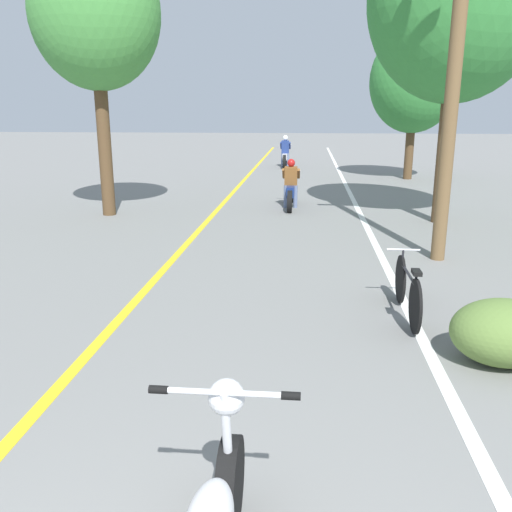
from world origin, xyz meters
TOP-DOWN VIEW (x-y plane):
  - lane_stripe_center at (-1.70, 13.09)m, footprint 0.14×48.00m
  - lane_stripe_edge at (2.02, 13.09)m, footprint 0.14×48.00m
  - utility_pole at (3.00, 8.47)m, footprint 1.10×0.24m
  - roadside_tree_right_far at (4.47, 20.07)m, footprint 3.23×2.91m
  - roadside_tree_left at (-4.31, 12.01)m, footprint 3.03×2.73m
  - roadside_bush at (2.72, 4.33)m, footprint 1.10×0.88m
  - motorcycle_rider_lead at (0.22, 13.50)m, footprint 0.50×2.12m
  - motorcycle_rider_far at (-0.36, 24.00)m, footprint 0.50×2.11m
  - bicycle_parked at (1.96, 5.61)m, footprint 0.44×1.73m

SIDE VIEW (x-z plane):
  - lane_stripe_center at x=-1.70m, z-range 0.00..0.01m
  - lane_stripe_edge at x=2.02m, z-range 0.00..0.01m
  - roadside_bush at x=2.72m, z-range 0.00..0.70m
  - bicycle_parked at x=1.96m, z-range -0.03..0.75m
  - motorcycle_rider_lead at x=0.22m, z-range -0.16..1.15m
  - motorcycle_rider_far at x=-0.36m, z-range -0.17..1.26m
  - roadside_tree_right_far at x=4.47m, z-range 0.84..6.26m
  - utility_pole at x=3.00m, z-range 0.09..7.10m
  - roadside_tree_left at x=-4.31m, z-range 1.46..7.93m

